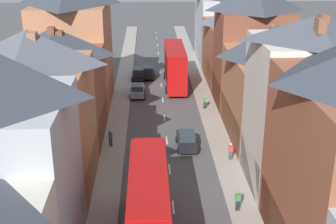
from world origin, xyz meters
name	(u,v)px	position (x,y,z in m)	size (l,w,h in m)	color
pavement_left	(119,112)	(-5.10, 38.00, 0.07)	(2.20, 104.00, 0.14)	gray
pavement_right	(208,110)	(5.10, 38.00, 0.07)	(2.20, 104.00, 0.14)	gray
centre_line_dashes	(165,118)	(0.00, 36.00, 0.01)	(0.14, 97.80, 0.01)	silver
terrace_row_left	(25,132)	(-10.19, 17.75, 6.39)	(8.00, 58.56, 14.87)	brown
terrace_row_right	(281,88)	(10.19, 27.58, 6.10)	(8.00, 77.26, 13.92)	beige
double_decker_bus_lead	(175,66)	(1.79, 47.43, 2.82)	(2.74, 10.80, 5.30)	#B70F0F
double_decker_bus_mid_street	(149,207)	(-1.81, 13.68, 2.82)	(2.74, 10.80, 5.30)	#B70F0F
car_near_blue	(137,90)	(-3.10, 43.52, 0.79)	(1.90, 3.94, 1.57)	gray
car_near_silver	(138,74)	(-3.10, 50.85, 0.82)	(1.90, 4.20, 1.64)	black
car_parked_left_a	(187,140)	(1.80, 28.20, 0.83)	(1.90, 3.95, 1.64)	black
car_parked_right_a	(149,163)	(-1.80, 23.66, 0.80)	(1.90, 3.85, 1.59)	gray
car_mid_black	(148,72)	(-1.80, 51.72, 0.83)	(1.90, 4.29, 1.65)	black
pedestrian_mid_left	(238,200)	(4.63, 17.12, 1.03)	(0.36, 0.22, 1.61)	#23232D
pedestrian_mid_right	(231,150)	(5.50, 25.32, 1.03)	(0.36, 0.22, 1.61)	#3D4256
pedestrian_far_left	(110,138)	(-5.37, 28.62, 1.03)	(0.36, 0.22, 1.61)	#23232D
pedestrian_far_right	(205,101)	(4.73, 38.42, 1.03)	(0.36, 0.22, 1.61)	#23232D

